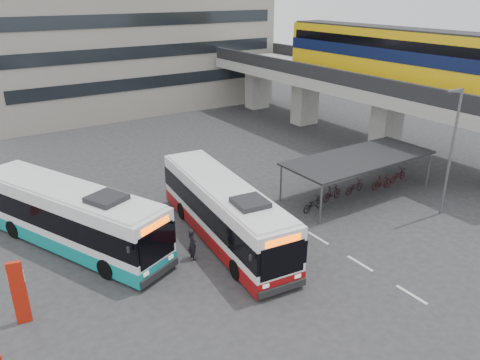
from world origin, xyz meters
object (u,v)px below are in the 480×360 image
bus_teal (70,217)px  bus_main (224,211)px  pedestrian (192,244)px  lamp_post (451,146)px

bus_teal → bus_main: bearing=-52.1°
pedestrian → bus_teal: bearing=47.2°
bus_teal → lamp_post: (19.02, -8.31, 2.63)m
bus_main → pedestrian: 2.67m
bus_teal → pedestrian: (4.51, -4.62, -0.81)m
lamp_post → bus_main: bearing=161.8°
bus_main → bus_teal: 7.85m
bus_teal → lamp_post: 20.92m
bus_teal → lamp_post: size_ratio=1.59×
pedestrian → lamp_post: (14.50, -3.70, 3.44)m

